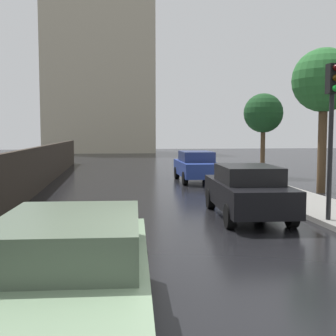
% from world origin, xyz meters
% --- Properties ---
extents(car_blue_near_kerb, '(1.82, 4.30, 1.49)m').
position_xyz_m(car_blue_near_kerb, '(2.81, 16.43, 0.77)').
color(car_blue_near_kerb, navy).
rests_on(car_blue_near_kerb, ground).
extents(car_black_mid_road, '(2.02, 4.43, 1.47)m').
position_xyz_m(car_black_mid_road, '(2.47, 7.42, 0.77)').
color(car_black_mid_road, black).
rests_on(car_black_mid_road, ground).
extents(car_green_far_ahead, '(2.02, 4.28, 1.45)m').
position_xyz_m(car_green_far_ahead, '(-1.80, 0.69, 0.76)').
color(car_green_far_ahead, slate).
rests_on(car_green_far_ahead, ground).
extents(traffic_light, '(0.26, 0.39, 3.98)m').
position_xyz_m(traffic_light, '(4.24, 6.10, 2.92)').
color(traffic_light, black).
rests_on(traffic_light, sidewalk_strip).
extents(street_tree_near, '(2.11, 2.11, 4.51)m').
position_xyz_m(street_tree_near, '(6.84, 18.15, 3.42)').
color(street_tree_near, '#4C3823').
rests_on(street_tree_near, ground).
extents(street_tree_far, '(2.50, 2.50, 5.70)m').
position_xyz_m(street_tree_far, '(6.99, 11.87, 4.38)').
color(street_tree_far, '#4C3823').
rests_on(street_tree_far, ground).
extents(distant_tower, '(13.22, 6.79, 28.17)m').
position_xyz_m(distant_tower, '(-2.68, 49.32, 11.65)').
color(distant_tower, '#B2A88E').
rests_on(distant_tower, ground).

